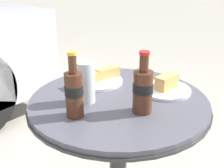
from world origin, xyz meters
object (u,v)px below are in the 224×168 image
object	(u,v)px
bistro_table	(118,137)
cola_bottle_right	(74,92)
drinking_glass	(86,84)
lunch_plate_near	(166,87)
cola_bottle_left	(143,89)
lunch_plate_far	(98,78)

from	to	relation	value
bistro_table	cola_bottle_right	size ratio (longest dim) A/B	3.21
bistro_table	cola_bottle_right	xyz separation A→B (m)	(-0.20, 0.03, 0.27)
drinking_glass	cola_bottle_right	bearing A→B (deg)	-154.67
cola_bottle_right	lunch_plate_near	world-z (taller)	cola_bottle_right
cola_bottle_left	cola_bottle_right	world-z (taller)	cola_bottle_right
cola_bottle_right	drinking_glass	distance (m)	0.11
bistro_table	cola_bottle_left	bearing A→B (deg)	-103.78
drinking_glass	lunch_plate_far	distance (m)	0.20
cola_bottle_left	lunch_plate_far	size ratio (longest dim) A/B	0.97
cola_bottle_right	drinking_glass	bearing A→B (deg)	25.33
cola_bottle_right	drinking_glass	world-z (taller)	cola_bottle_right
bistro_table	cola_bottle_left	distance (m)	0.29
cola_bottle_right	lunch_plate_far	world-z (taller)	cola_bottle_right
lunch_plate_near	cola_bottle_left	bearing A→B (deg)	-172.52
cola_bottle_right	lunch_plate_near	xyz separation A→B (m)	(0.38, -0.13, -0.07)
lunch_plate_near	bistro_table	bearing A→B (deg)	149.36
drinking_glass	lunch_plate_near	bearing A→B (deg)	-32.73
cola_bottle_left	lunch_plate_far	xyz separation A→B (m)	(0.10, 0.30, -0.07)
cola_bottle_left	cola_bottle_right	bearing A→B (deg)	137.80
lunch_plate_near	lunch_plate_far	size ratio (longest dim) A/B	0.92
lunch_plate_far	drinking_glass	bearing A→B (deg)	-150.03
cola_bottle_left	drinking_glass	world-z (taller)	cola_bottle_left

